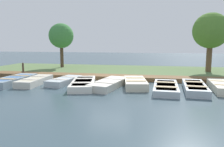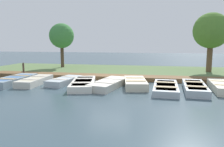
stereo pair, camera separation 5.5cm
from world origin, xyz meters
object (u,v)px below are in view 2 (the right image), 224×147
object	(u,v)px
rowboat_5	(135,83)
rowboat_6	(166,87)
rowboat_7	(195,87)
park_tree_far_left	(62,36)
mooring_post_near	(23,69)
park_tree_left	(211,31)
rowboat_8	(223,87)
rowboat_2	(65,81)
rowboat_3	(83,83)
rowboat_4	(109,84)
rowboat_1	(35,81)
rowboat_0	(14,80)

from	to	relation	value
rowboat_5	rowboat_6	xyz separation A→B (m)	(0.68, 1.61, -0.05)
rowboat_7	park_tree_far_left	world-z (taller)	park_tree_far_left
mooring_post_near	park_tree_far_left	world-z (taller)	park_tree_far_left
rowboat_6	park_tree_left	bearing A→B (deg)	154.85
rowboat_6	rowboat_8	bearing A→B (deg)	103.14
rowboat_2	rowboat_6	distance (m)	5.83
rowboat_3	rowboat_4	size ratio (longest dim) A/B	1.06
rowboat_3	rowboat_5	world-z (taller)	rowboat_5
rowboat_8	mooring_post_near	world-z (taller)	mooring_post_near
rowboat_5	park_tree_left	xyz separation A→B (m)	(-6.22, 5.16, 3.06)
rowboat_6	mooring_post_near	world-z (taller)	mooring_post_near
rowboat_1	rowboat_6	xyz separation A→B (m)	(0.33, 7.45, -0.03)
rowboat_1	rowboat_7	size ratio (longest dim) A/B	0.88
rowboat_2	rowboat_3	xyz separation A→B (m)	(0.60, 1.36, -0.00)
rowboat_0	rowboat_2	bearing A→B (deg)	101.39
rowboat_1	park_tree_far_left	world-z (taller)	park_tree_far_left
rowboat_2	rowboat_5	world-z (taller)	rowboat_5
rowboat_0	mooring_post_near	distance (m)	3.03
rowboat_8	rowboat_7	bearing A→B (deg)	-72.04
rowboat_5	park_tree_far_left	size ratio (longest dim) A/B	0.70
rowboat_2	rowboat_8	world-z (taller)	rowboat_8
rowboat_4	park_tree_far_left	world-z (taller)	park_tree_far_left
rowboat_7	rowboat_3	bearing A→B (deg)	-86.09
rowboat_1	park_tree_far_left	size ratio (longest dim) A/B	0.72
rowboat_4	rowboat_5	xyz separation A→B (m)	(-0.39, 1.39, 0.02)
rowboat_1	rowboat_7	world-z (taller)	rowboat_1
park_tree_far_left	park_tree_left	distance (m)	12.58
rowboat_2	rowboat_3	bearing A→B (deg)	74.37
rowboat_6	rowboat_8	distance (m)	2.90
rowboat_5	rowboat_1	bearing A→B (deg)	-96.23
rowboat_1	rowboat_4	size ratio (longest dim) A/B	0.85
rowboat_8	rowboat_5	bearing A→B (deg)	-88.32
mooring_post_near	park_tree_left	xyz separation A→B (m)	(-3.96, 13.45, 2.78)
rowboat_2	park_tree_left	world-z (taller)	park_tree_left
rowboat_0	park_tree_far_left	xyz separation A→B (m)	(-7.53, -0.26, 2.79)
park_tree_far_left	park_tree_left	size ratio (longest dim) A/B	0.89
rowboat_1	rowboat_4	bearing A→B (deg)	86.58
rowboat_0	rowboat_4	size ratio (longest dim) A/B	0.96
rowboat_1	rowboat_4	xyz separation A→B (m)	(0.04, 4.45, -0.00)
rowboat_4	rowboat_0	bearing A→B (deg)	-77.23
rowboat_0	rowboat_5	size ratio (longest dim) A/B	1.16
rowboat_4	rowboat_5	bearing A→B (deg)	117.01
rowboat_7	park_tree_far_left	distance (m)	13.15
rowboat_8	park_tree_left	world-z (taller)	park_tree_left
rowboat_1	mooring_post_near	size ratio (longest dim) A/B	3.01
rowboat_6	rowboat_2	bearing A→B (deg)	-95.22
rowboat_2	park_tree_far_left	size ratio (longest dim) A/B	0.66
rowboat_1	rowboat_2	bearing A→B (deg)	100.75
rowboat_8	mooring_post_near	bearing A→B (deg)	-97.29
rowboat_3	rowboat_5	size ratio (longest dim) A/B	1.27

